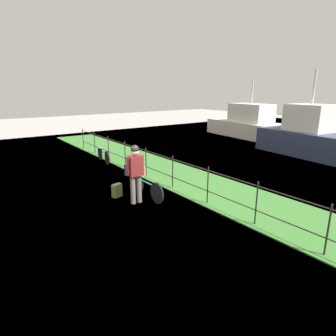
% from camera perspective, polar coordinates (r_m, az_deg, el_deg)
% --- Properties ---
extents(ground_plane, '(60.00, 60.00, 0.00)m').
position_cam_1_polar(ground_plane, '(7.73, -7.44, -8.59)').
color(ground_plane, '#9E9993').
extents(grass_strip, '(27.00, 2.40, 0.03)m').
position_cam_1_polar(grass_strip, '(9.40, 8.70, -4.10)').
color(grass_strip, '#38702D').
rests_on(grass_strip, ground).
extents(harbor_water, '(30.00, 30.00, 0.00)m').
position_cam_1_polar(harbor_water, '(16.38, 30.45, 2.28)').
color(harbor_water, '#60849E').
rests_on(harbor_water, ground).
extents(iron_fence, '(18.04, 0.04, 1.09)m').
position_cam_1_polar(iron_fence, '(8.58, 4.23, -1.55)').
color(iron_fence, '#28231E').
rests_on(iron_fence, ground).
extents(bicycle_main, '(1.70, 0.16, 0.62)m').
position_cam_1_polar(bicycle_main, '(8.50, -4.36, -3.87)').
color(bicycle_main, black).
rests_on(bicycle_main, ground).
extents(wooden_crate, '(0.36, 0.25, 0.29)m').
position_cam_1_polar(wooden_crate, '(8.69, -5.81, -0.47)').
color(wooden_crate, '#A87F51').
rests_on(wooden_crate, bicycle_main).
extents(terrier_dog, '(0.32, 0.14, 0.18)m').
position_cam_1_polar(terrier_dog, '(8.62, -5.77, 0.91)').
color(terrier_dog, '#4C3D2D').
rests_on(terrier_dog, wooden_crate).
extents(cyclist_person, '(0.26, 0.54, 1.68)m').
position_cam_1_polar(cyclist_person, '(7.94, -6.57, -0.22)').
color(cyclist_person, slate).
rests_on(cyclist_person, ground).
extents(backpack_on_paving, '(0.24, 0.32, 0.40)m').
position_cam_1_polar(backpack_on_paving, '(8.72, -10.22, -4.47)').
color(backpack_on_paving, olive).
rests_on(backpack_on_paving, ground).
extents(mooring_bollard, '(0.20, 0.20, 0.43)m').
position_cam_1_polar(mooring_bollard, '(10.86, -8.28, -0.30)').
color(mooring_bollard, '#38383D').
rests_on(mooring_bollard, ground).
extents(bicycle_parked, '(1.65, 0.27, 0.60)m').
position_cam_1_polar(bicycle_parked, '(12.97, -12.87, 2.54)').
color(bicycle_parked, black).
rests_on(bicycle_parked, ground).
extents(moored_boat_mid, '(6.86, 3.04, 3.83)m').
position_cam_1_polar(moored_boat_mid, '(20.33, 16.10, 8.29)').
color(moored_boat_mid, silver).
rests_on(moored_boat_mid, ground).
extents(moored_boat_far, '(4.85, 2.82, 4.06)m').
position_cam_1_polar(moored_boat_far, '(15.79, 26.27, 5.72)').
color(moored_boat_far, '#2D3856').
rests_on(moored_boat_far, ground).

